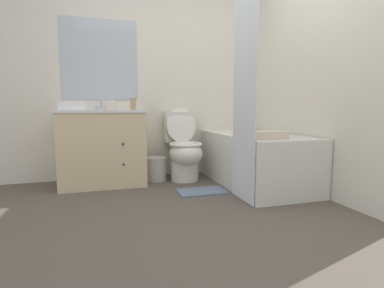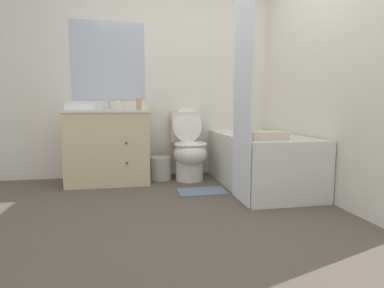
% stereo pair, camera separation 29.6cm
% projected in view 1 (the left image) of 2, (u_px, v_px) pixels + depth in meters
% --- Properties ---
extents(ground_plane, '(14.00, 14.00, 0.00)m').
position_uv_depth(ground_plane, '(212.00, 221.00, 2.28)').
color(ground_plane, brown).
extents(wall_back, '(8.00, 0.06, 2.50)m').
position_uv_depth(wall_back, '(165.00, 77.00, 3.77)').
color(wall_back, silver).
rests_on(wall_back, ground_plane).
extents(wall_right, '(0.05, 2.70, 2.50)m').
position_uv_depth(wall_right, '(294.00, 72.00, 3.29)').
color(wall_right, silver).
rests_on(wall_right, ground_plane).
extents(vanity_cabinet, '(0.92, 0.61, 0.84)m').
position_uv_depth(vanity_cabinet, '(103.00, 147.00, 3.35)').
color(vanity_cabinet, beige).
rests_on(vanity_cabinet, ground_plane).
extents(sink_faucet, '(0.14, 0.12, 0.12)m').
position_uv_depth(sink_faucet, '(102.00, 107.00, 3.48)').
color(sink_faucet, silver).
rests_on(sink_faucet, vanity_cabinet).
extents(toilet, '(0.39, 0.64, 0.86)m').
position_uv_depth(toilet, '(184.00, 150.00, 3.57)').
color(toilet, silver).
rests_on(toilet, ground_plane).
extents(bathtub, '(0.77, 1.52, 0.57)m').
position_uv_depth(bathtub, '(254.00, 159.00, 3.37)').
color(bathtub, silver).
rests_on(bathtub, ground_plane).
extents(shower_curtain, '(0.02, 0.44, 1.92)m').
position_uv_depth(shower_curtain, '(244.00, 96.00, 2.69)').
color(shower_curtain, white).
rests_on(shower_curtain, ground_plane).
extents(wastebasket, '(0.26, 0.26, 0.28)m').
position_uv_depth(wastebasket, '(156.00, 169.00, 3.56)').
color(wastebasket, '#B7B2A8').
rests_on(wastebasket, ground_plane).
extents(tissue_box, '(0.11, 0.14, 0.10)m').
position_uv_depth(tissue_box, '(112.00, 106.00, 3.34)').
color(tissue_box, beige).
rests_on(tissue_box, vanity_cabinet).
extents(soap_dispenser, '(0.06, 0.06, 0.17)m').
position_uv_depth(soap_dispenser, '(133.00, 103.00, 3.41)').
color(soap_dispenser, tan).
rests_on(soap_dispenser, vanity_cabinet).
extents(hand_towel_folded, '(0.27, 0.16, 0.09)m').
position_uv_depth(hand_towel_folded, '(72.00, 106.00, 3.09)').
color(hand_towel_folded, white).
rests_on(hand_towel_folded, vanity_cabinet).
extents(bath_towel_folded, '(0.35, 0.25, 0.07)m').
position_uv_depth(bath_towel_folded, '(266.00, 135.00, 2.84)').
color(bath_towel_folded, beige).
rests_on(bath_towel_folded, bathtub).
extents(bath_mat, '(0.49, 0.29, 0.02)m').
position_uv_depth(bath_mat, '(202.00, 191.00, 3.07)').
color(bath_mat, slate).
rests_on(bath_mat, ground_plane).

